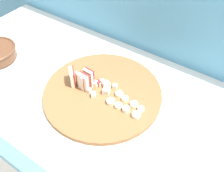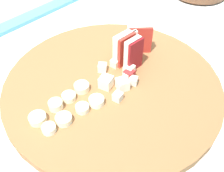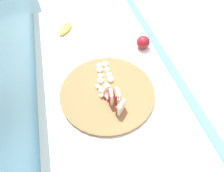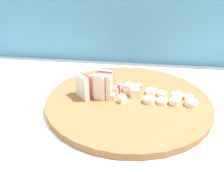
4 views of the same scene
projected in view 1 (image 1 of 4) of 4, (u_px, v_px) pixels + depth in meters
The scene contains 6 objects.
tiled_countertop at pixel (102, 163), 1.17m from camera, with size 1.42×0.64×0.94m.
tile_backsplash at pixel (141, 87), 1.20m from camera, with size 2.40×0.04×1.39m, color #4C8EB2.
cutting_board at pixel (103, 93), 0.84m from camera, with size 0.41×0.41×0.02m, color brown.
apple_wedge_fan at pixel (82, 79), 0.83m from camera, with size 0.09×0.06×0.07m.
apple_dice_pile at pixel (101, 87), 0.84m from camera, with size 0.08×0.09×0.02m.
banana_slice_rows at pixel (126, 105), 0.79m from camera, with size 0.12×0.07×0.01m.
Camera 1 is at (0.34, -0.42, 1.57)m, focal length 39.24 mm.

